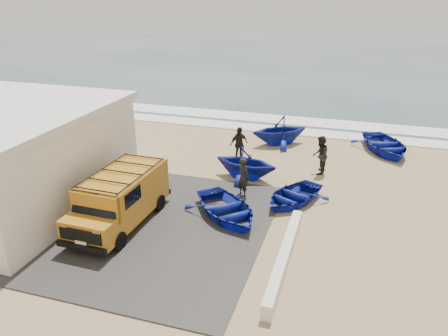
# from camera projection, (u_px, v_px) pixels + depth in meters

# --- Properties ---
(ground) EXTENTS (160.00, 160.00, 0.00)m
(ground) POSITION_uv_depth(u_px,v_px,m) (184.00, 206.00, 19.21)
(ground) COLOR tan
(slab) EXTENTS (12.00, 10.00, 0.05)m
(slab) POSITION_uv_depth(u_px,v_px,m) (120.00, 220.00, 17.99)
(slab) COLOR #373533
(slab) RESTS_ON ground
(ocean) EXTENTS (180.00, 88.00, 0.01)m
(ocean) POSITION_uv_depth(u_px,v_px,m) (319.00, 48.00, 68.52)
(ocean) COLOR #385166
(ocean) RESTS_ON ground
(surf_line) EXTENTS (180.00, 1.60, 0.06)m
(surf_line) POSITION_uv_depth(u_px,v_px,m) (250.00, 127.00, 29.76)
(surf_line) COLOR white
(surf_line) RESTS_ON ground
(surf_wash) EXTENTS (180.00, 2.20, 0.04)m
(surf_wash) POSITION_uv_depth(u_px,v_px,m) (259.00, 118.00, 31.97)
(surf_wash) COLOR white
(surf_wash) RESTS_ON ground
(building) EXTENTS (8.40, 9.40, 4.30)m
(building) POSITION_uv_depth(u_px,v_px,m) (2.00, 157.00, 18.68)
(building) COLOR white
(building) RESTS_ON ground
(parapet) EXTENTS (0.35, 6.00, 0.55)m
(parapet) POSITION_uv_depth(u_px,v_px,m) (285.00, 257.00, 15.08)
(parapet) COLOR silver
(parapet) RESTS_ON ground
(van) EXTENTS (2.18, 5.16, 2.19)m
(van) POSITION_uv_depth(u_px,v_px,m) (121.00, 197.00, 17.36)
(van) COLOR #BD7C1C
(van) RESTS_ON ground
(boat_near_left) EXTENTS (4.69, 4.72, 0.80)m
(boat_near_left) POSITION_uv_depth(u_px,v_px,m) (227.00, 209.00, 18.08)
(boat_near_left) COLOR #132297
(boat_near_left) RESTS_ON ground
(boat_near_right) EXTENTS (3.66, 4.11, 0.70)m
(boat_near_right) POSITION_uv_depth(u_px,v_px,m) (293.00, 195.00, 19.34)
(boat_near_right) COLOR #132297
(boat_near_right) RESTS_ON ground
(boat_mid_left) EXTENTS (3.62, 3.27, 1.69)m
(boat_mid_left) POSITION_uv_depth(u_px,v_px,m) (246.00, 162.00, 21.67)
(boat_mid_left) COLOR #132297
(boat_mid_left) RESTS_ON ground
(boat_far_left) EXTENTS (4.50, 4.38, 1.80)m
(boat_far_left) POSITION_uv_depth(u_px,v_px,m) (280.00, 130.00, 26.35)
(boat_far_left) COLOR #132297
(boat_far_left) RESTS_ON ground
(boat_far_right) EXTENTS (4.45, 5.12, 0.89)m
(boat_far_right) POSITION_uv_depth(u_px,v_px,m) (385.00, 145.00, 25.22)
(boat_far_right) COLOR #132297
(boat_far_right) RESTS_ON ground
(fisherman_front) EXTENTS (0.81, 0.76, 1.87)m
(fisherman_front) POSITION_uv_depth(u_px,v_px,m) (243.00, 177.00, 19.77)
(fisherman_front) COLOR black
(fisherman_front) RESTS_ON ground
(fisherman_middle) EXTENTS (0.82, 1.02, 2.00)m
(fisherman_middle) POSITION_uv_depth(u_px,v_px,m) (320.00, 155.00, 22.15)
(fisherman_middle) COLOR black
(fisherman_middle) RESTS_ON ground
(fisherman_back) EXTENTS (1.09, 1.15, 1.91)m
(fisherman_back) POSITION_uv_depth(u_px,v_px,m) (239.00, 144.00, 23.86)
(fisherman_back) COLOR black
(fisherman_back) RESTS_ON ground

